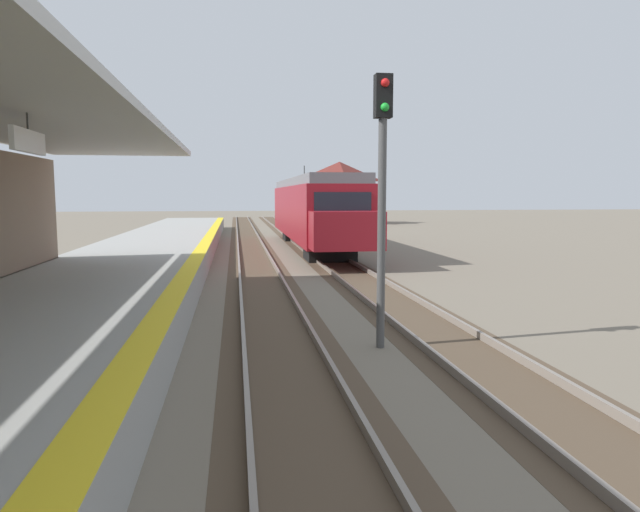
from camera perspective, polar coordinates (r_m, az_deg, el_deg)
station_platform at (r=13.21m, az=-24.08°, el=-5.34°), size 5.00×80.00×0.91m
track_pair_nearest_platform at (r=16.75m, az=-5.53°, el=-3.88°), size 2.34×120.00×0.16m
track_pair_middle at (r=17.26m, az=5.83°, el=-3.58°), size 2.34×120.00×0.16m
approaching_train at (r=31.09m, az=-0.69°, el=4.73°), size 2.93×19.60×4.76m
rail_signal_post at (r=10.84m, az=6.30°, el=7.35°), size 0.32×0.34×5.20m
distant_trackside_house at (r=59.17m, az=1.98°, el=6.54°), size 6.60×5.28×6.40m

